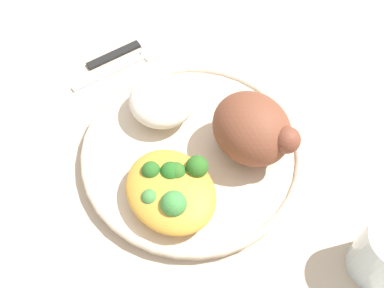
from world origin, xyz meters
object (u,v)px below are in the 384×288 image
(plate, at_px, (192,153))
(roasted_chicken, at_px, (253,129))
(fork, at_px, (126,64))
(knife, at_px, (138,43))
(rice_pile, at_px, (162,100))
(mac_cheese_with_broccoli, at_px, (171,189))

(plate, bearing_deg, roasted_chicken, 55.04)
(roasted_chicken, bearing_deg, fork, -169.48)
(plate, height_order, knife, plate)
(plate, height_order, roasted_chicken, roasted_chicken)
(knife, bearing_deg, fork, -57.97)
(plate, xyz_separation_m, roasted_chicken, (0.04, 0.06, 0.05))
(rice_pile, xyz_separation_m, mac_cheese_with_broccoli, (0.10, -0.06, -0.00))
(plate, distance_m, roasted_chicken, 0.08)
(plate, height_order, rice_pile, rice_pile)
(roasted_chicken, height_order, knife, roasted_chicken)
(rice_pile, xyz_separation_m, knife, (-0.13, 0.05, -0.04))
(rice_pile, relative_size, mac_cheese_with_broccoli, 0.74)
(roasted_chicken, xyz_separation_m, rice_pile, (-0.11, -0.05, -0.02))
(mac_cheese_with_broccoli, xyz_separation_m, knife, (-0.23, 0.11, -0.03))
(mac_cheese_with_broccoli, bearing_deg, fork, 160.81)
(rice_pile, xyz_separation_m, fork, (-0.10, 0.01, -0.04))
(rice_pile, relative_size, knife, 0.42)
(rice_pile, bearing_deg, fork, 173.76)
(roasted_chicken, height_order, mac_cheese_with_broccoli, roasted_chicken)
(knife, bearing_deg, rice_pile, -20.07)
(mac_cheese_with_broccoli, height_order, knife, mac_cheese_with_broccoli)
(roasted_chicken, relative_size, knife, 0.54)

